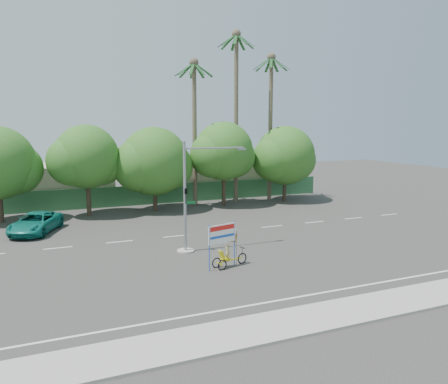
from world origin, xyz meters
name	(u,v)px	position (x,y,z in m)	size (l,w,h in m)	color
ground	(248,265)	(0.00, 0.00, 0.00)	(120.00, 120.00, 0.00)	#33302D
sidewalk_near	(326,316)	(0.00, -7.50, 0.06)	(50.00, 2.40, 0.12)	gray
fence	(156,194)	(0.00, 21.50, 1.00)	(38.00, 0.08, 2.00)	#336B3D
building_left	(50,184)	(-10.00, 26.00, 2.00)	(12.00, 8.00, 4.00)	beige
building_right	(213,178)	(8.00, 26.00, 1.80)	(14.00, 8.00, 3.60)	beige
tree_left	(86,159)	(-7.05, 18.00, 5.06)	(6.66, 5.60, 8.07)	#473828
tree_center	(154,163)	(-1.05, 18.00, 4.47)	(7.62, 6.40, 7.85)	#473828
tree_right	(223,153)	(5.95, 18.00, 5.24)	(6.90, 5.80, 8.36)	#473828
tree_far_right	(285,157)	(12.95, 18.00, 4.64)	(7.38, 6.20, 7.94)	#473828
palm_tall	(236,101)	(8.00, 19.50, 10.46)	(3.73, 3.79, 17.45)	#70604C
palm_mid	(271,112)	(12.00, 19.50, 9.40)	(3.73, 3.79, 15.45)	#70604C
palm_short	(194,116)	(3.50, 19.50, 8.86)	(3.73, 3.79, 14.45)	#70604C
traffic_signal	(190,206)	(-2.20, 3.98, 2.92)	(4.72, 1.10, 7.00)	gray
trike_billboard	(226,249)	(-1.35, 0.15, 1.07)	(2.64, 1.00, 2.66)	black
pickup_truck	(36,223)	(-11.34, 13.00, 0.76)	(2.52, 5.46, 1.52)	#107668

